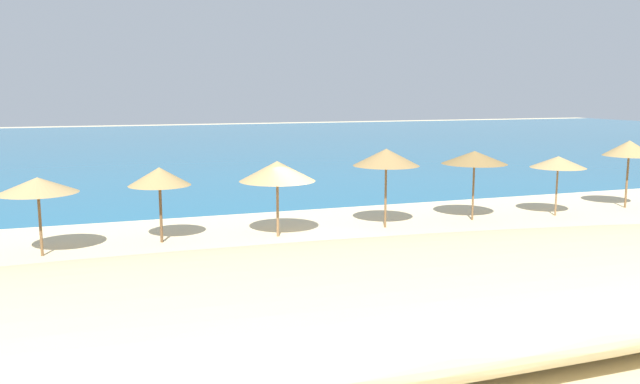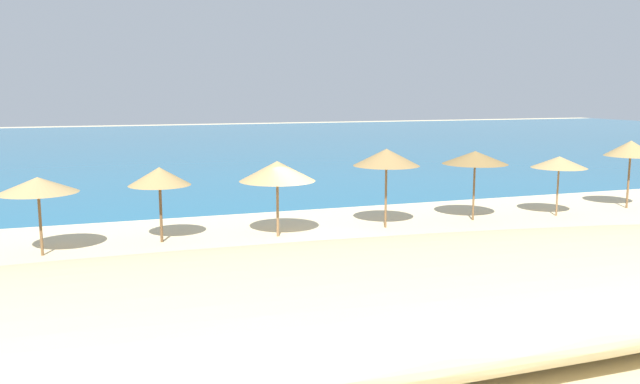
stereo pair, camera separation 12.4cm
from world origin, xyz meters
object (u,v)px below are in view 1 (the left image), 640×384
Objects in this scene: beach_umbrella_5 at (386,157)px; beach_umbrella_2 at (38,185)px; beach_umbrella_7 at (558,162)px; beach_umbrella_4 at (277,171)px; beach_umbrella_6 at (474,158)px; beach_umbrella_3 at (159,177)px; beach_umbrella_8 at (629,148)px.

beach_umbrella_2 is at bearing -178.63° from beach_umbrella_5.
beach_umbrella_7 is at bearing 0.23° from beach_umbrella_2.
beach_umbrella_6 is (8.00, 0.25, 0.17)m from beach_umbrella_4.
beach_umbrella_5 is 3.84m from beach_umbrella_6.
beach_umbrella_4 is 1.09× the size of beach_umbrella_7.
beach_umbrella_4 is 8.01m from beach_umbrella_6.
beach_umbrella_2 is 11.75m from beach_umbrella_5.
beach_umbrella_2 is 19.27m from beach_umbrella_7.
beach_umbrella_4 is (3.91, -0.44, 0.07)m from beach_umbrella_3.
beach_umbrella_2 is 0.96× the size of beach_umbrella_3.
beach_umbrella_2 is 1.01× the size of beach_umbrella_7.
beach_umbrella_8 is (4.08, 0.47, 0.40)m from beach_umbrella_7.
beach_umbrella_3 is at bearing 179.06° from beach_umbrella_6.
beach_umbrella_4 is at bearing 179.55° from beach_umbrella_7.
beach_umbrella_3 is (3.66, 0.61, 0.03)m from beach_umbrella_2.
beach_umbrella_2 is 3.71m from beach_umbrella_3.
beach_umbrella_3 is 15.62m from beach_umbrella_7.
beach_umbrella_5 is at bearing 178.47° from beach_umbrella_7.
beach_umbrella_8 reaches higher than beach_umbrella_3.
beach_umbrella_2 is 0.92× the size of beach_umbrella_4.
beach_umbrella_7 is (15.61, -0.53, -0.03)m from beach_umbrella_3.
beach_umbrella_5 is 1.21× the size of beach_umbrella_7.
beach_umbrella_3 is 0.87× the size of beach_umbrella_8.
beach_umbrella_4 is at bearing -178.24° from beach_umbrella_6.
beach_umbrella_8 reaches higher than beach_umbrella_7.
beach_umbrella_6 is 0.93× the size of beach_umbrella_8.
beach_umbrella_8 reaches higher than beach_umbrella_4.
beach_umbrella_5 is 11.61m from beach_umbrella_8.
beach_umbrella_3 is at bearing 177.65° from beach_umbrella_5.
beach_umbrella_6 is 1.12× the size of beach_umbrella_7.
beach_umbrella_5 is 7.54m from beach_umbrella_7.
beach_umbrella_6 is at bearing 1.53° from beach_umbrella_2.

